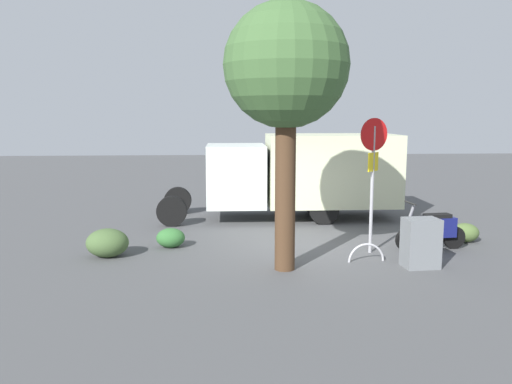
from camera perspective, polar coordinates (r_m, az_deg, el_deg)
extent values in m
plane|color=#4A4B4C|center=(13.21, 5.50, -5.91)|extent=(60.00, 60.00, 0.00)
cylinder|color=black|center=(17.58, 6.33, -0.81)|extent=(0.90, 0.26, 0.90)
cylinder|color=black|center=(15.74, 7.47, -1.92)|extent=(0.90, 0.26, 0.90)
cylinder|color=black|center=(17.42, -8.61, -0.94)|extent=(0.90, 0.26, 0.90)
cylinder|color=black|center=(15.55, -9.24, -2.09)|extent=(0.90, 0.26, 0.90)
cube|color=beige|center=(16.58, 8.30, 2.46)|extent=(4.07, 2.24, 2.22)
cube|color=silver|center=(16.27, -2.22, 1.86)|extent=(1.82, 2.12, 1.90)
cube|color=black|center=(16.21, -2.23, 3.97)|extent=(1.84, 1.96, 0.60)
cylinder|color=black|center=(13.13, 16.26, -5.06)|extent=(0.57, 0.16, 0.56)
cylinder|color=black|center=(13.72, 20.95, -4.70)|extent=(0.57, 0.16, 0.56)
cube|color=navy|center=(13.38, 18.90, -3.70)|extent=(1.13, 0.44, 0.48)
cube|color=black|center=(13.37, 19.33, -2.54)|extent=(0.67, 0.35, 0.12)
cylinder|color=slate|center=(13.03, 16.56, -2.69)|extent=(0.29, 0.10, 0.69)
cylinder|color=black|center=(12.97, 16.62, -1.17)|extent=(0.10, 0.55, 0.04)
cylinder|color=#9E9EA3|center=(12.53, 12.64, 0.17)|extent=(0.08, 0.08, 3.02)
cylinder|color=red|center=(12.39, 12.87, 6.20)|extent=(0.71, 0.32, 0.76)
cube|color=yellow|center=(12.43, 12.77, 3.25)|extent=(0.33, 0.33, 0.44)
cylinder|color=#47301E|center=(10.88, 3.23, 0.08)|extent=(0.43, 0.43, 3.38)
sphere|color=#3C5F31|center=(10.81, 3.35, 13.79)|extent=(2.57, 2.57, 2.57)
cube|color=slate|center=(11.79, 17.67, -5.36)|extent=(0.77, 0.59, 1.08)
torus|color=#B7B7BC|center=(12.05, 12.02, -7.49)|extent=(0.85, 0.12, 0.85)
ellipsoid|color=#326831|center=(13.12, -9.38, -5.00)|extent=(0.71, 0.58, 0.48)
ellipsoid|color=#4D6432|center=(14.54, 22.00, -4.17)|extent=(0.72, 0.59, 0.49)
ellipsoid|color=#425C31|center=(12.56, -16.03, -5.40)|extent=(0.98, 0.80, 0.67)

